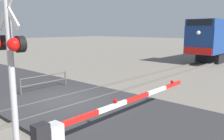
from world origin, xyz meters
TOP-DOWN VIEW (x-y plane):
  - ground_plane at (0.00, 0.00)m, footprint 160.00×160.00m
  - rail_track_left at (-0.72, 0.00)m, footprint 0.08×80.00m
  - rail_track_right at (0.72, 0.00)m, footprint 0.08×80.00m
  - road_surface at (0.00, 0.00)m, footprint 36.00×5.78m
  - crossing_signal at (3.43, -4.07)m, footprint 1.18×0.33m
  - crossing_gate at (3.88, -2.22)m, footprint 0.36×7.13m
  - guard_railing at (-2.42, 0.37)m, footprint 0.08×2.80m

SIDE VIEW (x-z plane):
  - ground_plane at x=0.00m, z-range 0.00..0.00m
  - road_surface at x=0.00m, z-range 0.00..0.15m
  - rail_track_left at x=-0.72m, z-range 0.00..0.15m
  - rail_track_right at x=0.72m, z-range 0.00..0.15m
  - guard_railing at x=-2.42m, z-range 0.15..1.10m
  - crossing_gate at x=3.88m, z-range 0.17..1.39m
  - crossing_signal at x=3.43m, z-range 0.54..4.79m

